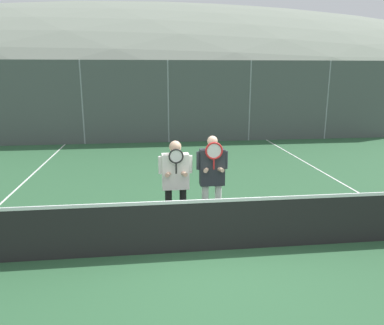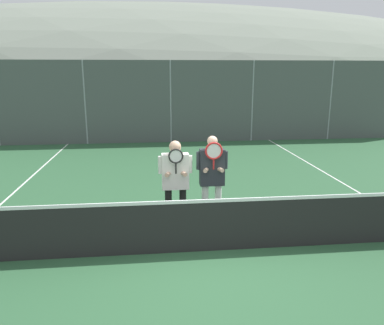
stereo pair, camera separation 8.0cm
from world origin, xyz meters
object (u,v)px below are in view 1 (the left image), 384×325
(player_center_left, at_px, (212,175))
(car_left_of_center, at_px, (159,115))
(car_far_left, at_px, (54,118))
(player_leftmost, at_px, (176,178))
(car_center, at_px, (256,113))
(car_right_of_center, at_px, (354,112))

(player_center_left, bearing_deg, car_left_of_center, 92.93)
(car_far_left, bearing_deg, player_center_left, -64.01)
(player_leftmost, bearing_deg, car_center, 66.88)
(player_center_left, distance_m, car_left_of_center, 11.71)
(player_center_left, xyz_separation_m, car_right_of_center, (9.35, 11.31, -0.16))
(car_right_of_center, bearing_deg, player_center_left, -129.58)
(player_leftmost, height_order, car_left_of_center, player_leftmost)
(player_leftmost, height_order, player_center_left, player_center_left)
(player_leftmost, relative_size, car_left_of_center, 0.43)
(player_center_left, relative_size, car_far_left, 0.39)
(player_center_left, height_order, car_far_left, player_center_left)
(car_center, bearing_deg, car_far_left, -178.13)
(car_left_of_center, bearing_deg, car_far_left, -174.51)
(car_left_of_center, distance_m, car_center, 4.85)
(car_right_of_center, bearing_deg, car_left_of_center, 177.77)
(car_left_of_center, bearing_deg, player_center_left, -87.07)
(player_center_left, bearing_deg, player_leftmost, -176.08)
(player_leftmost, height_order, car_far_left, player_leftmost)
(car_far_left, distance_m, car_center, 9.73)
(player_leftmost, bearing_deg, car_far_left, 112.96)
(player_center_left, bearing_deg, car_center, 69.78)
(player_leftmost, distance_m, car_right_of_center, 15.16)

